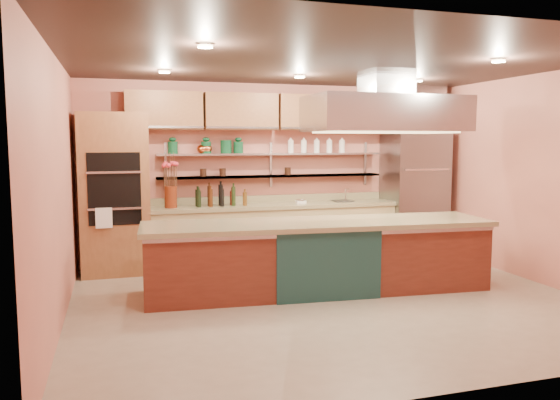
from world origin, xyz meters
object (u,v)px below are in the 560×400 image
object	(u,v)px
copper_kettle	(202,149)
kitchen_scale	(301,201)
refrigerator	(414,192)
flower_vase	(171,197)
green_canister	(226,147)
island	(319,256)

from	to	relation	value
copper_kettle	kitchen_scale	bearing A→B (deg)	-8.30
refrigerator	flower_vase	distance (m)	4.02
green_canister	refrigerator	bearing A→B (deg)	-4.18
kitchen_scale	copper_kettle	bearing A→B (deg)	152.75
island	flower_vase	xyz separation A→B (m)	(-1.67, 1.69, 0.64)
island	green_canister	distance (m)	2.48
flower_vase	kitchen_scale	size ratio (longest dim) A/B	2.14
refrigerator	green_canister	world-z (taller)	refrigerator
kitchen_scale	island	bearing A→B (deg)	-120.29
island	kitchen_scale	size ratio (longest dim) A/B	28.87
flower_vase	copper_kettle	world-z (taller)	copper_kettle
copper_kettle	island	bearing A→B (deg)	-58.57
island	copper_kettle	xyz separation A→B (m)	(-1.17, 1.91, 1.33)
kitchen_scale	flower_vase	bearing A→B (deg)	161.06
copper_kettle	refrigerator	bearing A→B (deg)	-3.75
kitchen_scale	copper_kettle	xyz separation A→B (m)	(-1.51, 0.22, 0.81)
refrigerator	island	bearing A→B (deg)	-144.32
flower_vase	refrigerator	bearing A→B (deg)	-0.14
refrigerator	kitchen_scale	size ratio (longest dim) A/B	14.10
island	green_canister	world-z (taller)	green_canister
flower_vase	green_canister	size ratio (longest dim) A/B	1.59
island	copper_kettle	distance (m)	2.61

